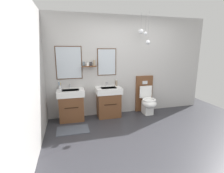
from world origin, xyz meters
TOP-DOWN VIEW (x-y plane):
  - ground_plane at (0.00, 0.00)m, footprint 5.62×4.77m
  - wall_back at (-0.02, 1.72)m, footprint 4.42×0.65m
  - wall_left at (-2.15, 0.00)m, footprint 0.12×3.57m
  - bath_mat at (-1.52, 0.92)m, footprint 0.68×0.44m
  - vanity_sink_left at (-1.52, 1.49)m, footprint 0.64×0.44m
  - tap_on_left_sink at (-1.52, 1.64)m, footprint 0.03×0.13m
  - vanity_sink_right at (-0.59, 1.49)m, footprint 0.64×0.44m
  - tap_on_right_sink at (-0.59, 1.64)m, footprint 0.03×0.13m
  - toilet at (0.47, 1.46)m, footprint 0.48×0.63m
  - toothbrush_cup at (-1.76, 1.63)m, footprint 0.07×0.07m
  - soap_dispenser at (-0.34, 1.64)m, footprint 0.06×0.06m

SIDE VIEW (x-z plane):
  - ground_plane at x=0.00m, z-range -0.10..0.00m
  - bath_mat at x=-1.52m, z-range 0.00..0.01m
  - toilet at x=0.47m, z-range -0.12..0.88m
  - vanity_sink_left at x=-1.52m, z-range 0.02..0.78m
  - vanity_sink_right at x=-0.59m, z-range 0.02..0.78m
  - toothbrush_cup at x=-1.76m, z-range 0.72..0.92m
  - tap_on_left_sink at x=-1.52m, z-range 0.78..0.89m
  - tap_on_right_sink at x=-0.59m, z-range 0.78..0.89m
  - soap_dispenser at x=-0.34m, z-range 0.75..0.93m
  - wall_left at x=-2.15m, z-range 0.00..2.55m
  - wall_back at x=-0.02m, z-range 0.00..2.55m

